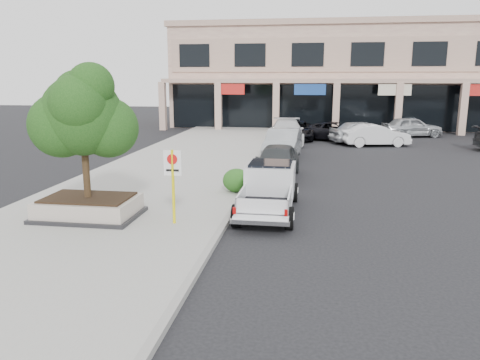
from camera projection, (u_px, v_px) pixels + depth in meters
The scene contains 17 objects.
ground at pixel (272, 237), 13.71m from camera, with size 120.00×120.00×0.00m, color black.
sidewalk at pixel (157, 183), 20.31m from camera, with size 8.00×52.00×0.15m, color gray.
curb at pixel (247, 187), 19.72m from camera, with size 0.20×52.00×0.15m, color gray.
strip_mall at pixel (388, 76), 44.26m from camera, with size 40.55×12.43×9.50m.
planter at pixel (89, 207), 15.11m from camera, with size 3.20×2.20×0.68m.
planter_tree at pixel (88, 116), 14.60m from camera, with size 2.90×2.55×4.00m.
no_parking_sign at pixel (173, 176), 14.21m from camera, with size 0.55×0.09×2.30m.
hedge at pixel (237, 180), 18.37m from camera, with size 1.10×0.99×0.94m, color #244C15.
pickup_truck at pixel (268, 190), 15.99m from camera, with size 1.90×5.14×1.62m, color silver, non-canonical shape.
curb_car_a at pixel (277, 161), 21.59m from camera, with size 1.86×4.61×1.57m, color #2F3234.
curb_car_b at pixel (283, 144), 26.91m from camera, with size 1.77×5.09×1.68m, color #9DA1A5.
curb_car_c at pixel (287, 132), 32.90m from camera, with size 2.33×5.73×1.66m, color silver.
curb_car_d at pixel (298, 130), 35.11m from camera, with size 2.30×5.00×1.39m, color black.
lot_car_a at pixel (363, 132), 33.04m from camera, with size 1.91×4.74×1.61m, color #ABAFB3.
lot_car_b at pixel (376, 135), 31.73m from camera, with size 1.56×4.47×1.47m, color silver.
lot_car_d at pixel (335, 131), 34.55m from camera, with size 2.25×4.88×1.36m, color black.
lot_car_e at pixel (412, 127), 36.59m from camera, with size 1.86×4.63×1.58m, color #A8ABB0.
Camera 1 is at (1.06, -13.02, 4.58)m, focal length 35.00 mm.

